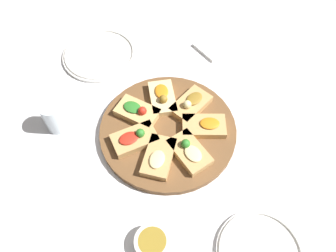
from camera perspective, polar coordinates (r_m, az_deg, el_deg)
ground_plane at (r=0.97m, az=0.00°, el=-1.01°), size 3.00×3.00×0.00m
serving_board at (r=0.96m, az=0.00°, el=-0.69°), size 0.40×0.40×0.02m
focaccia_slice_0 at (r=0.93m, az=-5.84°, el=-2.18°), size 0.08×0.13×0.04m
focaccia_slice_1 at (r=0.89m, az=-1.64°, el=-5.42°), size 0.14×0.13×0.03m
focaccia_slice_2 at (r=0.90m, az=3.75°, el=-4.45°), size 0.14×0.10×0.04m
focaccia_slice_3 at (r=0.95m, az=6.35°, el=0.01°), size 0.11×0.14×0.03m
focaccia_slice_4 at (r=0.99m, az=3.99°, el=3.82°), size 0.12×0.14×0.04m
focaccia_slice_5 at (r=1.01m, az=-0.97°, el=4.95°), size 0.14×0.10×0.04m
focaccia_slice_6 at (r=0.98m, az=-5.36°, el=2.50°), size 0.14×0.14×0.04m
plate_right at (r=1.19m, az=-11.83°, el=12.15°), size 0.26×0.26×0.02m
water_glass at (r=1.00m, az=-19.20°, el=1.54°), size 0.06×0.06×0.10m
napkin_stack at (r=1.21m, az=7.61°, el=13.38°), size 0.13×0.12×0.01m
dipping_bowl at (r=0.83m, az=-2.74°, el=-19.61°), size 0.09×0.09×0.03m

